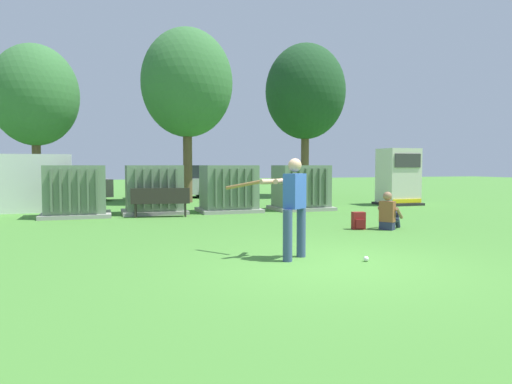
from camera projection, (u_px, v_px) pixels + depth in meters
ground_plane at (333, 264)px, 7.67m from camera, size 96.00×96.00×0.00m
transformer_west at (76, 192)px, 14.69m from camera, size 2.10×1.70×1.62m
transformer_mid_west at (154, 190)px, 15.68m from camera, size 2.10×1.70×1.62m
transformer_mid_east at (229, 189)px, 16.27m from camera, size 2.10×1.70×1.62m
transformer_east at (301, 188)px, 17.05m from camera, size 2.10×1.70×1.62m
generator_enclosure at (398, 177)px, 19.10m from camera, size 1.60×1.40×2.30m
park_bench at (161, 200)px, 14.57m from camera, size 1.84×0.64×0.92m
batter at (292, 203)px, 8.07m from camera, size 1.20×1.42×1.74m
sports_ball at (366, 259)px, 7.88m from camera, size 0.09×0.09×0.09m
seated_spectator at (389, 214)px, 11.83m from camera, size 0.77×0.69×0.96m
backpack at (359, 221)px, 11.83m from camera, size 0.35×0.31×0.44m
tree_left at (35, 96)px, 18.12m from camera, size 3.30×3.30×6.30m
tree_center_left at (187, 83)px, 20.16m from camera, size 3.93×3.93×7.51m
tree_center_right at (305, 92)px, 23.95m from camera, size 4.10×4.10×7.83m
parked_car_leftmost at (63, 185)px, 20.93m from camera, size 4.40×2.35×1.62m
parked_car_left_of_center at (177, 183)px, 23.20m from camera, size 4.21×1.93×1.62m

